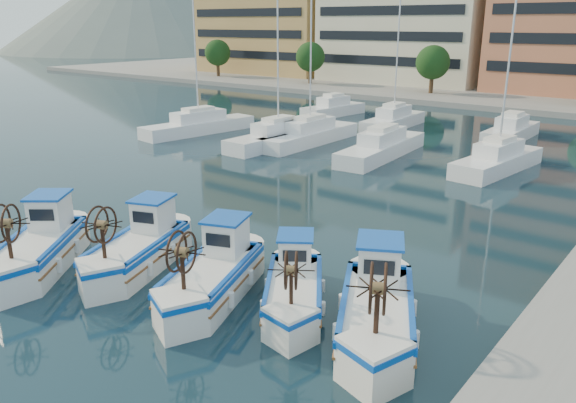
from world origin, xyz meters
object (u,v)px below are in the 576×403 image
at_px(fishing_boat_a, 40,245).
at_px(fishing_boat_e, 377,306).
at_px(fishing_boat_b, 139,246).
at_px(fishing_boat_d, 294,286).
at_px(fishing_boat_c, 214,273).

height_order(fishing_boat_a, fishing_boat_e, fishing_boat_e).
relative_size(fishing_boat_b, fishing_boat_d, 1.16).
bearing_deg(fishing_boat_e, fishing_boat_a, 168.24).
xyz_separation_m(fishing_boat_a, fishing_boat_d, (9.26, 3.35, -0.13)).
bearing_deg(fishing_boat_c, fishing_boat_e, -8.14).
bearing_deg(fishing_boat_e, fishing_boat_d, 156.45).
xyz_separation_m(fishing_boat_c, fishing_boat_e, (5.41, 1.26, 0.04)).
bearing_deg(fishing_boat_b, fishing_boat_c, -19.93).
distance_m(fishing_boat_a, fishing_boat_b, 3.66).
xyz_separation_m(fishing_boat_b, fishing_boat_d, (6.36, 1.12, -0.10)).
height_order(fishing_boat_b, fishing_boat_e, fishing_boat_e).
bearing_deg(fishing_boat_d, fishing_boat_a, 164.78).
height_order(fishing_boat_c, fishing_boat_d, fishing_boat_c).
xyz_separation_m(fishing_boat_a, fishing_boat_e, (12.12, 3.59, 0.01)).
relative_size(fishing_boat_c, fishing_boat_d, 1.16).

